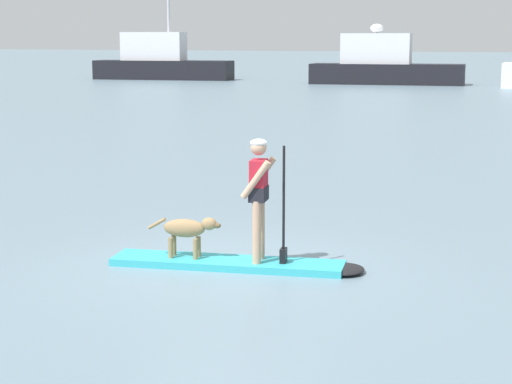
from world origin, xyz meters
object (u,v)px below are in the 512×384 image
(moored_boat_outer, at_px, (160,62))
(person_paddler, at_px, (260,191))
(moored_boat_far_starboard, at_px, (383,65))
(paddleboard, at_px, (243,264))
(dog, at_px, (188,230))

(moored_boat_outer, bearing_deg, person_paddler, -58.99)
(person_paddler, xyz_separation_m, moored_boat_far_starboard, (-11.90, 49.34, 0.21))
(paddleboard, height_order, moored_boat_outer, moored_boat_outer)
(person_paddler, bearing_deg, moored_boat_far_starboard, 103.56)
(person_paddler, relative_size, dog, 1.61)
(moored_boat_outer, distance_m, moored_boat_far_starboard, 17.80)
(dog, relative_size, moored_boat_far_starboard, 0.10)
(person_paddler, xyz_separation_m, moored_boat_outer, (-29.71, 49.42, 0.28))
(dog, bearing_deg, moored_boat_outer, 120.04)
(person_paddler, relative_size, moored_boat_far_starboard, 0.16)
(paddleboard, height_order, person_paddler, person_paddler)
(dog, xyz_separation_m, moored_boat_far_starboard, (-10.89, 49.54, 0.81))
(dog, bearing_deg, paddleboard, 11.59)
(paddleboard, relative_size, person_paddler, 2.11)
(moored_boat_outer, height_order, moored_boat_far_starboard, moored_boat_outer)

